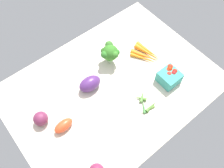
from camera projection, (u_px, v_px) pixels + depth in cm
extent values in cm
cube|color=beige|center=(112.00, 87.00, 122.78)|extent=(104.00, 76.00, 2.00)
cone|color=#577E2F|center=(147.00, 110.00, 114.35)|extent=(8.80, 2.68, 1.29)
cone|color=#508333|center=(140.00, 98.00, 117.35)|extent=(5.07, 6.22, 1.84)
cone|color=#4D7A32|center=(151.00, 106.00, 115.15)|extent=(7.63, 2.61, 1.77)
cone|color=#448641|center=(144.00, 107.00, 115.30)|extent=(4.92, 6.35, 1.36)
cone|color=#588B3F|center=(142.00, 96.00, 118.04)|extent=(6.63, 5.52, 1.74)
sphere|color=#702848|center=(41.00, 119.00, 109.26)|extent=(6.78, 6.78, 6.78)
cube|color=teal|center=(169.00, 77.00, 120.71)|extent=(9.78, 9.78, 6.49)
sphere|color=red|center=(174.00, 73.00, 118.72)|extent=(2.45, 2.45, 2.45)
sphere|color=red|center=(168.00, 70.00, 120.01)|extent=(2.62, 2.62, 2.62)
sphere|color=red|center=(169.00, 74.00, 118.78)|extent=(2.69, 2.69, 2.69)
sphere|color=red|center=(170.00, 67.00, 120.80)|extent=(3.11, 3.11, 3.11)
sphere|color=red|center=(169.00, 69.00, 119.88)|extent=(2.76, 2.76, 2.76)
sphere|color=red|center=(175.00, 71.00, 119.19)|extent=(2.61, 2.61, 2.61)
cylinder|color=#A4CA8B|center=(110.00, 59.00, 127.91)|extent=(2.81, 2.81, 4.33)
sphere|color=#347424|center=(110.00, 53.00, 123.26)|extent=(8.59, 8.59, 8.59)
sphere|color=#387029|center=(109.00, 45.00, 123.18)|extent=(4.16, 4.16, 4.16)
sphere|color=#317629|center=(105.00, 55.00, 121.19)|extent=(3.96, 3.96, 3.96)
sphere|color=#377827|center=(115.00, 55.00, 120.85)|extent=(3.68, 3.68, 3.68)
sphere|color=#2D7425|center=(117.00, 52.00, 122.42)|extent=(3.19, 3.19, 3.19)
sphere|color=#3A7029|center=(104.00, 51.00, 124.14)|extent=(3.43, 3.43, 3.43)
ellipsoid|color=#E44A25|center=(63.00, 126.00, 108.58)|extent=(9.57, 5.21, 4.84)
cone|color=orange|center=(143.00, 58.00, 129.55)|extent=(8.74, 13.44, 2.06)
cone|color=orange|center=(145.00, 56.00, 129.98)|extent=(9.59, 15.44, 2.68)
cone|color=orange|center=(147.00, 53.00, 131.00)|extent=(6.27, 15.91, 2.90)
cone|color=orange|center=(149.00, 51.00, 132.04)|extent=(4.19, 16.85, 2.16)
ellipsoid|color=#522A6D|center=(90.00, 84.00, 118.35)|extent=(11.94, 8.16, 7.32)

